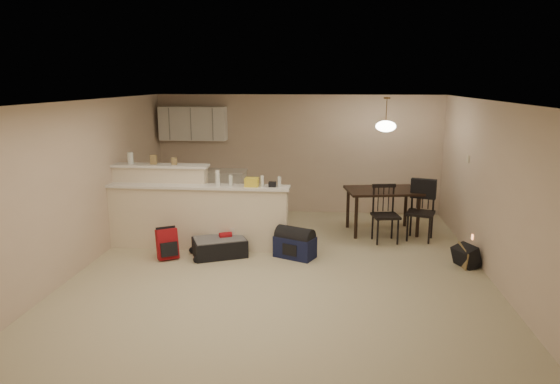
# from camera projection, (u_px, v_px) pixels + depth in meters

# --- Properties ---
(room) EXTENTS (7.00, 7.02, 2.50)m
(room) POSITION_uv_depth(u_px,v_px,m) (282.00, 189.00, 7.19)
(room) COLOR beige
(room) RESTS_ON ground
(breakfast_bar) EXTENTS (3.08, 0.58, 1.39)m
(breakfast_bar) POSITION_uv_depth(u_px,v_px,m) (184.00, 212.00, 8.45)
(breakfast_bar) COLOR beige
(breakfast_bar) RESTS_ON ground
(upper_cabinets) EXTENTS (1.40, 0.34, 0.70)m
(upper_cabinets) POSITION_uv_depth(u_px,v_px,m) (193.00, 123.00, 10.48)
(upper_cabinets) COLOR white
(upper_cabinets) RESTS_ON room
(kitchen_counter) EXTENTS (1.80, 0.60, 0.90)m
(kitchen_counter) POSITION_uv_depth(u_px,v_px,m) (203.00, 192.00, 10.65)
(kitchen_counter) COLOR white
(kitchen_counter) RESTS_ON ground
(thermostat) EXTENTS (0.02, 0.12, 0.12)m
(thermostat) POSITION_uv_depth(u_px,v_px,m) (468.00, 159.00, 8.35)
(thermostat) COLOR beige
(thermostat) RESTS_ON room
(jar) EXTENTS (0.10, 0.10, 0.20)m
(jar) POSITION_uv_depth(u_px,v_px,m) (130.00, 158.00, 8.48)
(jar) COLOR silver
(jar) RESTS_ON breakfast_bar
(cereal_box) EXTENTS (0.10, 0.07, 0.16)m
(cereal_box) POSITION_uv_depth(u_px,v_px,m) (154.00, 160.00, 8.45)
(cereal_box) COLOR #937B4C
(cereal_box) RESTS_ON breakfast_bar
(small_box) EXTENTS (0.08, 0.06, 0.12)m
(small_box) POSITION_uv_depth(u_px,v_px,m) (174.00, 161.00, 8.42)
(small_box) COLOR #937B4C
(small_box) RESTS_ON breakfast_bar
(bottle_a) EXTENTS (0.07, 0.07, 0.26)m
(bottle_a) POSITION_uv_depth(u_px,v_px,m) (218.00, 178.00, 8.18)
(bottle_a) COLOR silver
(bottle_a) RESTS_ON breakfast_bar
(bottle_b) EXTENTS (0.06, 0.06, 0.18)m
(bottle_b) POSITION_uv_depth(u_px,v_px,m) (231.00, 181.00, 8.17)
(bottle_b) COLOR silver
(bottle_b) RESTS_ON breakfast_bar
(bag_lump) EXTENTS (0.22, 0.18, 0.14)m
(bag_lump) POSITION_uv_depth(u_px,v_px,m) (252.00, 182.00, 8.14)
(bag_lump) COLOR #937B4C
(bag_lump) RESTS_ON breakfast_bar
(pouch) EXTENTS (0.12, 0.10, 0.08)m
(pouch) POSITION_uv_depth(u_px,v_px,m) (272.00, 184.00, 8.11)
(pouch) COLOR #937B4C
(pouch) RESTS_ON breakfast_bar
(extra_item_x) EXTENTS (0.06, 0.06, 0.18)m
(extra_item_x) POSITION_uv_depth(u_px,v_px,m) (262.00, 181.00, 8.12)
(extra_item_x) COLOR silver
(extra_item_x) RESTS_ON breakfast_bar
(extra_item_y) EXTENTS (0.05, 0.05, 0.17)m
(extra_item_y) POSITION_uv_depth(u_px,v_px,m) (279.00, 182.00, 8.09)
(extra_item_y) COLOR silver
(extra_item_y) RESTS_ON breakfast_bar
(dining_table) EXTENTS (1.44, 1.09, 0.82)m
(dining_table) POSITION_uv_depth(u_px,v_px,m) (383.00, 195.00, 9.21)
(dining_table) COLOR black
(dining_table) RESTS_ON ground
(pendant_lamp) EXTENTS (0.36, 0.36, 0.62)m
(pendant_lamp) POSITION_uv_depth(u_px,v_px,m) (386.00, 126.00, 8.94)
(pendant_lamp) COLOR brown
(pendant_lamp) RESTS_ON room
(dining_chair_near) EXTENTS (0.51, 0.49, 1.01)m
(dining_chair_near) POSITION_uv_depth(u_px,v_px,m) (386.00, 214.00, 8.69)
(dining_chair_near) COLOR black
(dining_chair_near) RESTS_ON ground
(dining_chair_far) EXTENTS (0.57, 0.56, 1.05)m
(dining_chair_far) POSITION_uv_depth(u_px,v_px,m) (421.00, 211.00, 8.80)
(dining_chair_far) COLOR black
(dining_chair_far) RESTS_ON ground
(suitcase) EXTENTS (0.97, 0.82, 0.28)m
(suitcase) POSITION_uv_depth(u_px,v_px,m) (220.00, 247.00, 8.08)
(suitcase) COLOR black
(suitcase) RESTS_ON ground
(red_backpack) EXTENTS (0.38, 0.33, 0.48)m
(red_backpack) POSITION_uv_depth(u_px,v_px,m) (167.00, 244.00, 7.93)
(red_backpack) COLOR maroon
(red_backpack) RESTS_ON ground
(navy_duffel) EXTENTS (0.72, 0.57, 0.34)m
(navy_duffel) POSITION_uv_depth(u_px,v_px,m) (295.00, 247.00, 8.00)
(navy_duffel) COLOR #13193D
(navy_duffel) RESTS_ON ground
(black_daypack) EXTENTS (0.38, 0.43, 0.31)m
(black_daypack) POSITION_uv_depth(u_px,v_px,m) (466.00, 256.00, 7.61)
(black_daypack) COLOR black
(black_daypack) RESTS_ON ground
(cardboard_sheet) EXTENTS (0.07, 0.41, 0.31)m
(cardboard_sheet) POSITION_uv_depth(u_px,v_px,m) (462.00, 257.00, 7.60)
(cardboard_sheet) COLOR #937B4C
(cardboard_sheet) RESTS_ON ground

